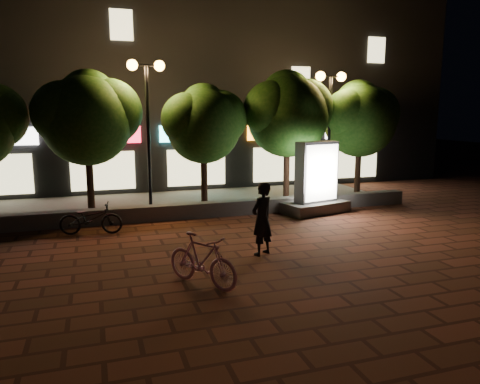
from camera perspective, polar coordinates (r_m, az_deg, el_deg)
name	(u,v)px	position (r m, az deg, el deg)	size (l,w,h in m)	color
ground	(234,251)	(11.74, -0.70, -7.46)	(80.00, 80.00, 0.00)	brown
retaining_wall	(200,210)	(15.41, -5.11, -2.28)	(16.00, 0.45, 0.50)	#62605B
sidewalk	(186,202)	(17.85, -6.88, -1.30)	(16.00, 5.00, 0.08)	#62605B
building_block	(159,83)	(23.96, -10.22, 13.40)	(28.00, 8.12, 11.30)	black
tree_left	(88,115)	(16.16, -18.64, 9.23)	(3.60, 3.00, 4.89)	black
tree_mid	(204,121)	(16.61, -4.53, 8.94)	(3.24, 2.70, 4.50)	black
tree_right	(288,111)	(17.67, 6.11, 10.11)	(3.72, 3.10, 5.07)	black
tree_far_right	(361,116)	(19.19, 14.97, 9.23)	(3.48, 2.90, 4.76)	black
street_lamp_left	(147,97)	(16.00, -11.65, 11.63)	(1.26, 0.36, 5.18)	black
street_lamp_right	(330,103)	(18.17, 11.30, 11.01)	(1.26, 0.36, 4.98)	black
ad_kiosk	(316,184)	(16.17, 9.58, 0.97)	(2.54, 1.70, 2.52)	#62605B
scooter_pink	(202,260)	(9.38, -4.82, -8.55)	(0.51, 1.81, 1.09)	pink
rider	(262,219)	(11.23, 2.80, -3.41)	(0.67, 0.44, 1.84)	black
scooter_parked	(91,219)	(13.89, -18.30, -3.20)	(0.62, 1.78, 0.94)	black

